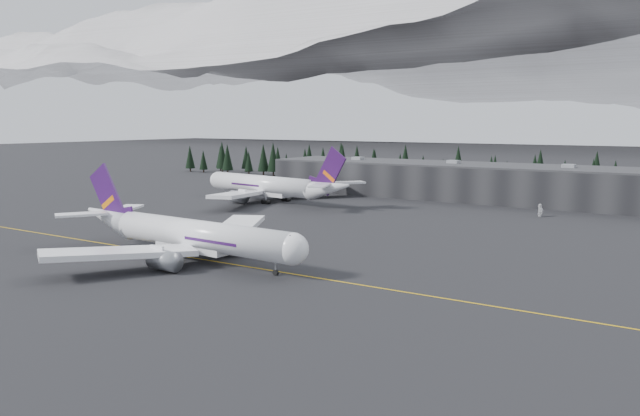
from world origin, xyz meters
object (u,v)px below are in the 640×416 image
Objects in this scene: jet_parked at (273,186)px; gse_vehicle_b at (541,215)px; terminal at (479,182)px; gse_vehicle_a at (307,196)px; jet_main at (183,233)px.

jet_parked is 87.55m from gse_vehicle_b.
jet_parked reaches higher than terminal.
jet_parked is 18.44m from gse_vehicle_a.
gse_vehicle_a is at bearing -152.00° from terminal.
jet_parked is (-56.95, -46.87, -0.66)m from terminal.
terminal reaches higher than gse_vehicle_a.
terminal is 2.54× the size of jet_main.
jet_parked reaches higher than gse_vehicle_a.
gse_vehicle_a is (-54.93, -29.21, -5.57)m from terminal.
terminal is 73.76m from jet_parked.
jet_main is (-17.70, -128.46, -1.09)m from terminal.
jet_parked reaches higher than jet_main.
jet_parked is at bearing 118.26° from jet_main.
gse_vehicle_b is at bearing 66.96° from jet_main.
jet_main is at bearing -97.84° from terminal.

